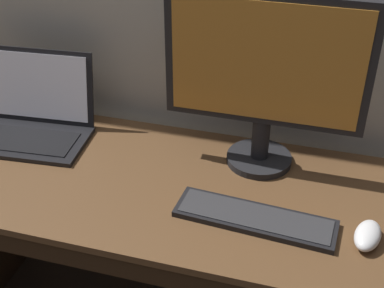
% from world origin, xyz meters
% --- Properties ---
extents(desk, '(1.49, 0.58, 0.72)m').
position_xyz_m(desk, '(0.00, -0.01, 0.46)').
color(desk, brown).
rests_on(desk, ground).
extents(laptop_black, '(0.37, 0.29, 0.25)m').
position_xyz_m(laptop_black, '(-0.44, 0.13, 0.77)').
color(laptop_black, black).
rests_on(laptop_black, desk).
extents(external_monitor, '(0.54, 0.19, 0.50)m').
position_xyz_m(external_monitor, '(0.25, 0.16, 0.99)').
color(external_monitor, black).
rests_on(external_monitor, desk).
extents(wired_keyboard, '(0.41, 0.14, 0.02)m').
position_xyz_m(wired_keyboard, '(0.29, -0.09, 0.73)').
color(wired_keyboard, black).
rests_on(wired_keyboard, desk).
extents(computer_mouse, '(0.08, 0.12, 0.04)m').
position_xyz_m(computer_mouse, '(0.56, -0.09, 0.74)').
color(computer_mouse, white).
rests_on(computer_mouse, desk).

